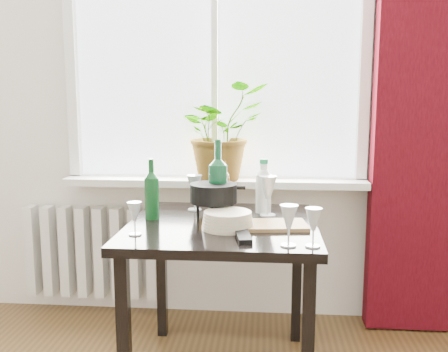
# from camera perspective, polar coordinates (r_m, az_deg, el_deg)

# --- Properties ---
(window) EXTENTS (1.72, 0.08, 1.62)m
(window) POSITION_cam_1_polar(r_m,az_deg,el_deg) (2.90, -1.02, 14.83)
(window) COLOR white
(window) RESTS_ON ground
(windowsill) EXTENTS (1.72, 0.20, 0.04)m
(windowsill) POSITION_cam_1_polar(r_m,az_deg,el_deg) (2.86, -1.12, -0.68)
(windowsill) COLOR silver
(windowsill) RESTS_ON ground
(curtain) EXTENTS (0.50, 0.12, 2.56)m
(curtain) POSITION_cam_1_polar(r_m,az_deg,el_deg) (2.89, 21.70, 8.19)
(curtain) COLOR #34040B
(curtain) RESTS_ON ground
(radiator) EXTENTS (0.80, 0.10, 0.55)m
(radiator) POSITION_cam_1_polar(r_m,az_deg,el_deg) (3.16, -14.86, -8.36)
(radiator) COLOR silver
(radiator) RESTS_ON ground
(table) EXTENTS (0.85, 0.85, 0.74)m
(table) POSITION_cam_1_polar(r_m,az_deg,el_deg) (2.30, -0.18, -7.58)
(table) COLOR black
(table) RESTS_ON ground
(potted_plant) EXTENTS (0.64, 0.64, 0.54)m
(potted_plant) POSITION_cam_1_polar(r_m,az_deg,el_deg) (2.79, -0.35, 5.10)
(potted_plant) COLOR #32681B
(potted_plant) RESTS_ON windowsill
(wine_bottle_left) EXTENTS (0.08, 0.08, 0.29)m
(wine_bottle_left) POSITION_cam_1_polar(r_m,az_deg,el_deg) (2.35, -8.27, -1.46)
(wine_bottle_left) COLOR #0C3F18
(wine_bottle_left) RESTS_ON table
(wine_bottle_right) EXTENTS (0.11, 0.11, 0.38)m
(wine_bottle_right) POSITION_cam_1_polar(r_m,az_deg,el_deg) (2.33, -0.69, -0.28)
(wine_bottle_right) COLOR #0E4927
(wine_bottle_right) RESTS_ON table
(bottle_amber) EXTENTS (0.06, 0.06, 0.24)m
(bottle_amber) POSITION_cam_1_polar(r_m,az_deg,el_deg) (2.59, -0.03, -0.84)
(bottle_amber) COLOR #6D390C
(bottle_amber) RESTS_ON table
(cleaning_bottle) EXTENTS (0.09, 0.09, 0.27)m
(cleaning_bottle) POSITION_cam_1_polar(r_m,az_deg,el_deg) (2.46, 4.54, -1.14)
(cleaning_bottle) COLOR silver
(cleaning_bottle) RESTS_ON table
(wineglass_front_right) EXTENTS (0.08, 0.08, 0.16)m
(wineglass_front_right) POSITION_cam_1_polar(r_m,az_deg,el_deg) (1.93, 7.41, -5.60)
(wineglass_front_right) COLOR white
(wineglass_front_right) RESTS_ON table
(wineglass_far_right) EXTENTS (0.07, 0.07, 0.16)m
(wineglass_far_right) POSITION_cam_1_polar(r_m,az_deg,el_deg) (1.93, 10.17, -5.76)
(wineglass_far_right) COLOR silver
(wineglass_far_right) RESTS_ON table
(wineglass_back_center) EXTENTS (0.11, 0.11, 0.20)m
(wineglass_back_center) POSITION_cam_1_polar(r_m,az_deg,el_deg) (2.40, 5.05, -2.21)
(wineglass_back_center) COLOR white
(wineglass_back_center) RESTS_ON table
(wineglass_back_left) EXTENTS (0.10, 0.10, 0.18)m
(wineglass_back_left) POSITION_cam_1_polar(r_m,az_deg,el_deg) (2.52, -3.38, -1.86)
(wineglass_back_left) COLOR #B1B8BE
(wineglass_back_left) RESTS_ON table
(wineglass_front_left) EXTENTS (0.07, 0.07, 0.14)m
(wineglass_front_left) POSITION_cam_1_polar(r_m,az_deg,el_deg) (2.10, -10.17, -4.77)
(wineglass_front_left) COLOR silver
(wineglass_front_left) RESTS_ON table
(plate_stack) EXTENTS (0.26, 0.26, 0.07)m
(plate_stack) POSITION_cam_1_polar(r_m,az_deg,el_deg) (2.17, 0.41, -5.09)
(plate_stack) COLOR beige
(plate_stack) RESTS_ON table
(fondue_pot) EXTENTS (0.30, 0.28, 0.17)m
(fondue_pot) POSITION_cam_1_polar(r_m,az_deg,el_deg) (2.32, -1.19, -2.94)
(fondue_pot) COLOR black
(fondue_pot) RESTS_ON table
(tv_remote) EXTENTS (0.08, 0.19, 0.02)m
(tv_remote) POSITION_cam_1_polar(r_m,az_deg,el_deg) (2.03, 2.20, -6.85)
(tv_remote) COLOR black
(tv_remote) RESTS_ON table
(cutting_board) EXTENTS (0.32, 0.23, 0.02)m
(cutting_board) POSITION_cam_1_polar(r_m,az_deg,el_deg) (2.22, 5.55, -5.60)
(cutting_board) COLOR olive
(cutting_board) RESTS_ON table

